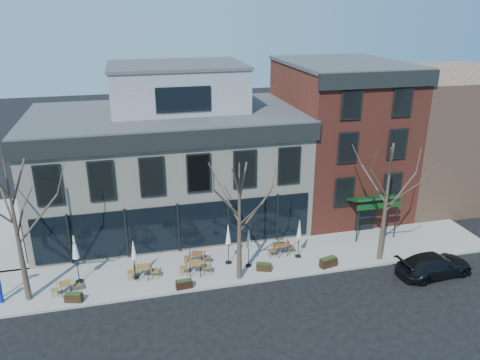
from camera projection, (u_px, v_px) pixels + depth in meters
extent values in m
plane|color=black|center=(180.00, 253.00, 30.05)|extent=(120.00, 120.00, 0.00)
cube|color=gray|center=(237.00, 263.00, 28.81)|extent=(33.50, 4.70, 0.15)
cube|color=gray|center=(10.00, 230.00, 32.95)|extent=(4.50, 12.00, 0.15)
cube|color=beige|center=(168.00, 170.00, 33.19)|extent=(18.00, 10.00, 8.00)
cube|color=#47474C|center=(165.00, 114.00, 31.76)|extent=(18.30, 10.30, 0.30)
cube|color=black|center=(174.00, 141.00, 27.28)|extent=(18.30, 0.25, 1.10)
cube|color=black|center=(22.00, 129.00, 29.89)|extent=(0.25, 10.30, 1.10)
cube|color=black|center=(178.00, 227.00, 29.33)|extent=(17.20, 0.12, 3.00)
cube|color=black|center=(35.00, 215.00, 30.98)|extent=(0.12, 7.50, 3.00)
cube|color=gray|center=(177.00, 88.00, 32.35)|extent=(9.00, 6.50, 3.00)
cube|color=maroon|center=(339.00, 138.00, 35.58)|extent=(8.00, 10.00, 11.00)
cube|color=#47474C|center=(345.00, 63.00, 33.62)|extent=(8.20, 10.20, 0.25)
cube|color=black|center=(380.00, 80.00, 29.13)|extent=(8.20, 0.25, 1.00)
cube|color=#0C3612|center=(374.00, 198.00, 31.18)|extent=(3.20, 1.66, 0.67)
cube|color=black|center=(366.00, 216.00, 32.49)|extent=(1.40, 0.10, 2.50)
cube|color=#8C664C|center=(444.00, 133.00, 38.91)|extent=(12.00, 12.00, 10.00)
cone|color=#382B21|center=(17.00, 233.00, 23.79)|extent=(0.34, 0.34, 7.92)
cylinder|color=#382B21|center=(38.00, 219.00, 24.00)|extent=(2.23, 0.50, 2.48)
cylinder|color=#382B21|center=(8.00, 208.00, 24.20)|extent=(1.03, 2.05, 2.14)
cylinder|color=#382B21|center=(20.00, 223.00, 22.68)|extent=(1.03, 2.04, 2.28)
cone|color=#382B21|center=(239.00, 223.00, 25.89)|extent=(0.34, 0.34, 7.04)
cylinder|color=#382B21|center=(255.00, 211.00, 26.08)|extent=(2.00, 0.46, 2.21)
cylinder|color=#382B21|center=(229.00, 202.00, 26.26)|extent=(0.93, 1.84, 1.91)
cylinder|color=#382B21|center=(227.00, 203.00, 24.99)|extent=(1.61, 0.68, 1.97)
cylinder|color=#382B21|center=(250.00, 215.00, 24.91)|extent=(0.93, 1.83, 2.03)
cone|color=#382B21|center=(386.00, 204.00, 27.84)|extent=(0.34, 0.34, 7.48)
cylinder|color=#382B21|center=(400.00, 193.00, 28.04)|extent=(2.12, 0.48, 2.35)
cylinder|color=#382B21|center=(373.00, 184.00, 28.23)|extent=(0.98, 1.94, 2.03)
cylinder|color=#382B21|center=(379.00, 184.00, 26.88)|extent=(1.71, 0.71, 2.09)
cylinder|color=#382B21|center=(403.00, 195.00, 26.79)|extent=(0.98, 1.94, 2.16)
imported|color=black|center=(434.00, 265.00, 27.44)|extent=(4.78, 2.25, 1.35)
cylinder|color=#0C209D|center=(1.00, 296.00, 24.75)|extent=(0.22, 0.22, 0.78)
cube|color=brown|center=(65.00, 283.00, 25.40)|extent=(0.73, 0.73, 0.04)
cylinder|color=black|center=(62.00, 292.00, 25.21)|extent=(0.04, 0.04, 0.64)
cylinder|color=black|center=(71.00, 290.00, 25.40)|extent=(0.04, 0.04, 0.64)
cylinder|color=black|center=(61.00, 287.00, 25.63)|extent=(0.04, 0.04, 0.64)
cylinder|color=black|center=(70.00, 285.00, 25.83)|extent=(0.04, 0.04, 0.64)
cube|color=brown|center=(143.00, 267.00, 26.77)|extent=(0.83, 0.83, 0.04)
cylinder|color=black|center=(138.00, 276.00, 26.61)|extent=(0.04, 0.04, 0.75)
cylinder|color=black|center=(148.00, 275.00, 26.66)|extent=(0.04, 0.04, 0.75)
cylinder|color=black|center=(139.00, 270.00, 27.15)|extent=(0.04, 0.04, 0.75)
cylinder|color=black|center=(149.00, 270.00, 27.21)|extent=(0.04, 0.04, 0.75)
cube|color=brown|center=(195.00, 263.00, 27.18)|extent=(0.87, 0.87, 0.04)
cylinder|color=black|center=(190.00, 271.00, 27.03)|extent=(0.04, 0.04, 0.76)
cylinder|color=black|center=(200.00, 271.00, 27.06)|extent=(0.04, 0.04, 0.76)
cylinder|color=black|center=(190.00, 266.00, 27.58)|extent=(0.04, 0.04, 0.76)
cylinder|color=black|center=(201.00, 266.00, 27.61)|extent=(0.04, 0.04, 0.76)
cube|color=brown|center=(197.00, 253.00, 28.39)|extent=(0.80, 0.80, 0.04)
cylinder|color=black|center=(193.00, 261.00, 28.27)|extent=(0.04, 0.04, 0.67)
cylinder|color=black|center=(201.00, 261.00, 28.26)|extent=(0.04, 0.04, 0.67)
cylinder|color=black|center=(193.00, 256.00, 28.76)|extent=(0.04, 0.04, 0.67)
cylinder|color=black|center=(202.00, 256.00, 28.75)|extent=(0.04, 0.04, 0.67)
cube|color=brown|center=(281.00, 245.00, 29.31)|extent=(0.78, 0.78, 0.04)
cylinder|color=black|center=(279.00, 253.00, 29.10)|extent=(0.04, 0.04, 0.73)
cylinder|color=black|center=(287.00, 251.00, 29.28)|extent=(0.04, 0.04, 0.73)
cylinder|color=black|center=(275.00, 249.00, 29.60)|extent=(0.04, 0.04, 0.73)
cylinder|color=black|center=(283.00, 247.00, 29.78)|extent=(0.04, 0.04, 0.73)
cylinder|color=black|center=(80.00, 281.00, 26.69)|extent=(0.48, 0.48, 0.06)
cylinder|color=black|center=(77.00, 264.00, 26.28)|extent=(0.05, 0.05, 2.38)
cone|color=white|center=(75.00, 247.00, 25.90)|extent=(0.39, 0.39, 1.40)
cylinder|color=black|center=(136.00, 278.00, 27.07)|extent=(0.39, 0.39, 0.05)
cylinder|color=black|center=(135.00, 263.00, 26.74)|extent=(0.04, 0.04, 1.94)
cone|color=silver|center=(134.00, 250.00, 26.43)|extent=(0.32, 0.32, 1.14)
cylinder|color=black|center=(229.00, 262.00, 28.66)|extent=(0.41, 0.41, 0.06)
cylinder|color=black|center=(228.00, 248.00, 28.30)|extent=(0.05, 0.05, 2.06)
cone|color=white|center=(228.00, 234.00, 27.97)|extent=(0.34, 0.34, 1.22)
cylinder|color=black|center=(248.00, 265.00, 28.33)|extent=(0.39, 0.39, 0.05)
cylinder|color=black|center=(249.00, 252.00, 28.00)|extent=(0.04, 0.04, 1.95)
cone|color=beige|center=(249.00, 239.00, 27.68)|extent=(0.32, 0.32, 1.15)
cylinder|color=black|center=(298.00, 256.00, 29.37)|extent=(0.40, 0.40, 0.05)
cylinder|color=black|center=(299.00, 242.00, 29.03)|extent=(0.05, 0.05, 2.00)
cone|color=silver|center=(299.00, 229.00, 28.70)|extent=(0.33, 0.33, 1.18)
cube|color=black|center=(74.00, 298.00, 24.87)|extent=(0.99, 0.61, 0.46)
cube|color=#1E3314|center=(73.00, 294.00, 24.78)|extent=(0.88, 0.52, 0.07)
cube|color=black|center=(184.00, 284.00, 26.05)|extent=(0.93, 0.42, 0.46)
cube|color=#1E3314|center=(184.00, 281.00, 25.96)|extent=(0.84, 0.34, 0.07)
cube|color=black|center=(264.00, 267.00, 27.78)|extent=(0.95, 0.65, 0.44)
cube|color=#1E3314|center=(264.00, 264.00, 27.69)|extent=(0.85, 0.55, 0.07)
cube|color=black|center=(328.00, 262.00, 28.19)|extent=(1.14, 0.65, 0.54)
cube|color=#1E3314|center=(329.00, 258.00, 28.09)|extent=(1.01, 0.54, 0.09)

